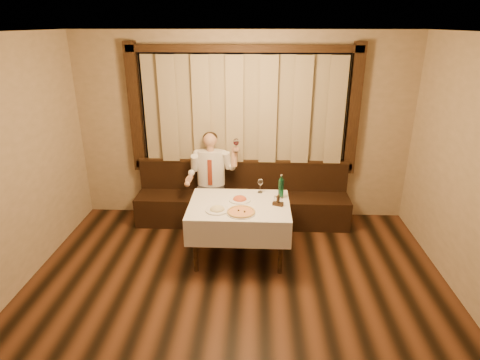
{
  "coord_description": "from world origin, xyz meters",
  "views": [
    {
      "loc": [
        0.22,
        -2.88,
        2.89
      ],
      "look_at": [
        0.0,
        1.9,
        1.0
      ],
      "focal_mm": 30.0,
      "sensor_mm": 36.0,
      "label": 1
    }
  ],
  "objects_px": {
    "pizza": "(241,212)",
    "green_bottle": "(281,188)",
    "seated_man": "(211,173)",
    "pasta_cream": "(217,208)",
    "cruet_caddy": "(278,202)",
    "banquette": "(242,202)",
    "pasta_red": "(240,198)",
    "dining_table": "(239,211)"
  },
  "relations": [
    {
      "from": "pizza",
      "to": "green_bottle",
      "type": "relative_size",
      "value": 1.11
    },
    {
      "from": "seated_man",
      "to": "pizza",
      "type": "bearing_deg",
      "value": -67.39
    },
    {
      "from": "pasta_cream",
      "to": "cruet_caddy",
      "type": "distance_m",
      "value": 0.77
    },
    {
      "from": "pasta_cream",
      "to": "seated_man",
      "type": "height_order",
      "value": "seated_man"
    },
    {
      "from": "cruet_caddy",
      "to": "seated_man",
      "type": "height_order",
      "value": "seated_man"
    },
    {
      "from": "seated_man",
      "to": "banquette",
      "type": "bearing_deg",
      "value": 10.86
    },
    {
      "from": "banquette",
      "to": "green_bottle",
      "type": "relative_size",
      "value": 9.94
    },
    {
      "from": "pasta_red",
      "to": "green_bottle",
      "type": "xyz_separation_m",
      "value": [
        0.53,
        0.11,
        0.1
      ]
    },
    {
      "from": "pizza",
      "to": "seated_man",
      "type": "relative_size",
      "value": 0.25
    },
    {
      "from": "pasta_cream",
      "to": "pasta_red",
      "type": "bearing_deg",
      "value": 50.63
    },
    {
      "from": "banquette",
      "to": "green_bottle",
      "type": "height_order",
      "value": "green_bottle"
    },
    {
      "from": "pasta_red",
      "to": "cruet_caddy",
      "type": "xyz_separation_m",
      "value": [
        0.48,
        -0.13,
        0.01
      ]
    },
    {
      "from": "pizza",
      "to": "pasta_cream",
      "type": "relative_size",
      "value": 1.24
    },
    {
      "from": "pizza",
      "to": "green_bottle",
      "type": "bearing_deg",
      "value": 43.9
    },
    {
      "from": "green_bottle",
      "to": "pizza",
      "type": "bearing_deg",
      "value": -136.1
    },
    {
      "from": "pasta_red",
      "to": "cruet_caddy",
      "type": "bearing_deg",
      "value": -14.96
    },
    {
      "from": "green_bottle",
      "to": "cruet_caddy",
      "type": "relative_size",
      "value": 2.24
    },
    {
      "from": "pizza",
      "to": "cruet_caddy",
      "type": "distance_m",
      "value": 0.51
    },
    {
      "from": "banquette",
      "to": "pasta_red",
      "type": "height_order",
      "value": "banquette"
    },
    {
      "from": "pizza",
      "to": "cruet_caddy",
      "type": "bearing_deg",
      "value": 28.3
    },
    {
      "from": "dining_table",
      "to": "green_bottle",
      "type": "relative_size",
      "value": 3.94
    },
    {
      "from": "banquette",
      "to": "pasta_red",
      "type": "relative_size",
      "value": 11.28
    },
    {
      "from": "green_bottle",
      "to": "seated_man",
      "type": "distance_m",
      "value": 1.23
    },
    {
      "from": "dining_table",
      "to": "pasta_cream",
      "type": "relative_size",
      "value": 4.39
    },
    {
      "from": "pizza",
      "to": "seated_man",
      "type": "bearing_deg",
      "value": 112.61
    },
    {
      "from": "dining_table",
      "to": "green_bottle",
      "type": "bearing_deg",
      "value": 21.73
    },
    {
      "from": "pizza",
      "to": "green_bottle",
      "type": "distance_m",
      "value": 0.7
    },
    {
      "from": "pizza",
      "to": "pasta_cream",
      "type": "distance_m",
      "value": 0.3
    },
    {
      "from": "dining_table",
      "to": "green_bottle",
      "type": "distance_m",
      "value": 0.62
    },
    {
      "from": "seated_man",
      "to": "cruet_caddy",
      "type": "bearing_deg",
      "value": -45.21
    },
    {
      "from": "green_bottle",
      "to": "dining_table",
      "type": "bearing_deg",
      "value": -158.27
    },
    {
      "from": "pizza",
      "to": "seated_man",
      "type": "height_order",
      "value": "seated_man"
    },
    {
      "from": "cruet_caddy",
      "to": "pasta_red",
      "type": "bearing_deg",
      "value": -173.73
    },
    {
      "from": "pasta_cream",
      "to": "green_bottle",
      "type": "relative_size",
      "value": 0.9
    },
    {
      "from": "banquette",
      "to": "pizza",
      "type": "bearing_deg",
      "value": -88.48
    },
    {
      "from": "dining_table",
      "to": "pizza",
      "type": "relative_size",
      "value": 3.55
    },
    {
      "from": "dining_table",
      "to": "green_bottle",
      "type": "xyz_separation_m",
      "value": [
        0.53,
        0.21,
        0.24
      ]
    },
    {
      "from": "pizza",
      "to": "pasta_cream",
      "type": "xyz_separation_m",
      "value": [
        -0.29,
        0.06,
        0.02
      ]
    },
    {
      "from": "dining_table",
      "to": "pizza",
      "type": "xyz_separation_m",
      "value": [
        0.03,
        -0.27,
        0.12
      ]
    },
    {
      "from": "dining_table",
      "to": "pasta_cream",
      "type": "distance_m",
      "value": 0.36
    },
    {
      "from": "seated_man",
      "to": "pasta_red",
      "type": "bearing_deg",
      "value": -60.57
    },
    {
      "from": "pasta_red",
      "to": "banquette",
      "type": "bearing_deg",
      "value": 90.11
    }
  ]
}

